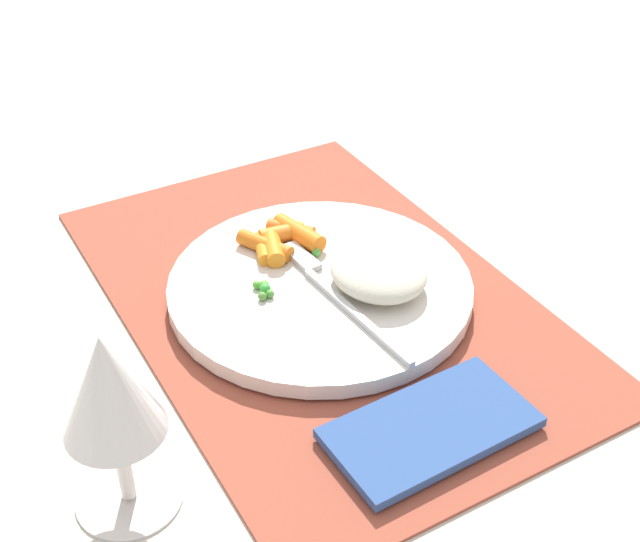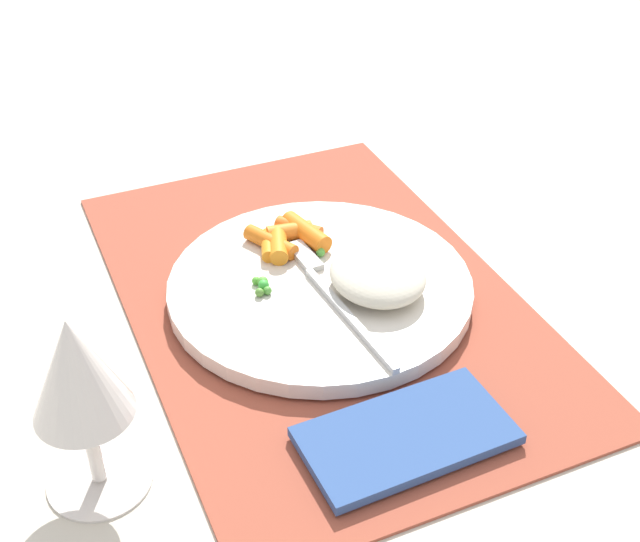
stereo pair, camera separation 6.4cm
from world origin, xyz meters
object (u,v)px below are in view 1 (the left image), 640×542
at_px(plate, 320,287).
at_px(wine_glass, 109,394).
at_px(fork, 331,287).
at_px(carrot_portion, 282,239).
at_px(napkin, 431,428).
at_px(rice_mound, 378,271).

xyz_separation_m(plate, wine_glass, (-0.13, 0.22, 0.08)).
bearing_deg(fork, carrot_portion, 3.32).
height_order(wine_glass, napkin, wine_glass).
relative_size(rice_mound, napkin, 0.60).
distance_m(fork, wine_glass, 0.25).
distance_m(wine_glass, napkin, 0.23).
height_order(carrot_portion, wine_glass, wine_glass).
bearing_deg(rice_mound, napkin, 160.97).
relative_size(plate, carrot_portion, 3.74).
distance_m(plate, napkin, 0.18).
bearing_deg(rice_mound, fork, 71.26).
bearing_deg(napkin, plate, -3.85).
relative_size(rice_mound, fork, 0.47).
xyz_separation_m(rice_mound, wine_glass, (-0.10, 0.26, 0.06)).
relative_size(rice_mound, wine_glass, 0.64).
bearing_deg(napkin, fork, -4.66).
relative_size(carrot_portion, napkin, 0.47).
distance_m(rice_mound, fork, 0.04).
xyz_separation_m(carrot_portion, fork, (-0.08, -0.00, -0.00)).
bearing_deg(plate, fork, -175.86).
bearing_deg(rice_mound, wine_glass, 110.49).
relative_size(plate, napkin, 1.77).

